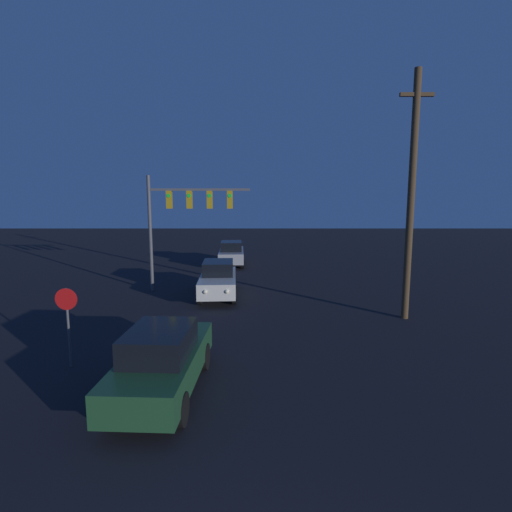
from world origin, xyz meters
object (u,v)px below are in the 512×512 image
car_mid (217,279)px  utility_pole (410,195)px  traffic_signal_mast (181,210)px  car_near (161,360)px  car_far (230,253)px  stop_sign (66,314)px

car_mid → utility_pole: utility_pole is taller
traffic_signal_mast → utility_pole: 11.01m
car_near → car_far: same height
car_near → car_far: bearing=91.0°
car_far → traffic_signal_mast: size_ratio=0.80×
car_far → car_near: bearing=-94.1°
traffic_signal_mast → car_mid: bearing=-33.1°
car_mid → stop_sign: bearing=64.1°
car_mid → utility_pole: (7.93, -3.60, 4.08)m
car_far → utility_pole: utility_pole is taller
car_far → stop_sign: 17.90m
car_mid → car_far: size_ratio=1.00×
car_near → car_far: size_ratio=1.00×
car_near → traffic_signal_mast: (-1.47, 11.17, 3.33)m
car_near → car_far: 19.11m
car_near → utility_pole: bearing=39.6°
car_near → traffic_signal_mast: 11.74m
traffic_signal_mast → utility_pole: bearing=-26.2°
traffic_signal_mast → stop_sign: bearing=-99.4°
car_mid → car_far: bearing=-93.7°
car_mid → utility_pole: bearing=152.5°
stop_sign → utility_pole: bearing=22.4°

